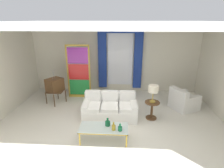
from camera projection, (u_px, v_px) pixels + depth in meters
ground_plane at (111, 125)px, 5.61m from camera, size 16.00×16.00×0.00m
wall_rear at (115, 58)px, 7.98m from camera, size 8.00×0.12×3.00m
wall_left at (0, 72)px, 5.87m from camera, size 0.12×7.00×3.00m
ceiling_slab at (112, 23)px, 5.34m from camera, size 8.00×7.60×0.04m
curtained_window at (120, 53)px, 7.73m from camera, size 2.00×0.17×2.70m
couch_white_long at (110, 108)px, 6.06m from camera, size 1.79×0.97×0.86m
coffee_table at (104, 128)px, 4.81m from camera, size 1.29×0.56×0.41m
bottle_blue_decanter at (114, 127)px, 4.66m from camera, size 0.10×0.10×0.23m
bottle_crystal_tall at (120, 128)px, 4.63m from camera, size 0.11×0.11×0.21m
bottle_amber_squat at (108, 123)px, 4.85m from camera, size 0.14×0.14×0.23m
vintage_tv at (55, 85)px, 6.92m from camera, size 0.74×0.76×1.35m
armchair_white at (183, 101)px, 6.59m from camera, size 1.09×1.08×0.80m
stained_glass_divider at (79, 73)px, 7.33m from camera, size 0.95×0.05×2.20m
peacock_figurine at (91, 97)px, 7.14m from camera, size 0.44×0.60×0.50m
round_side_table at (152, 109)px, 5.91m from camera, size 0.48×0.48×0.59m
table_lamp_brass at (153, 90)px, 5.69m from camera, size 0.32×0.32×0.57m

